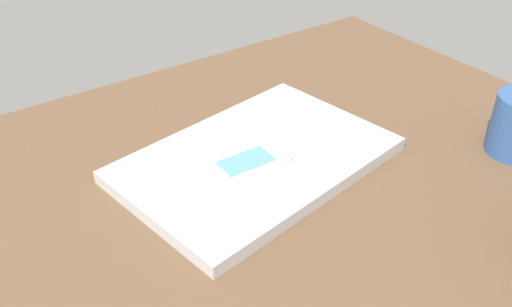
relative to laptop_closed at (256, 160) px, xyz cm
name	(u,v)px	position (x,y,z in cm)	size (l,w,h in cm)	color
desk_surface	(220,221)	(-9.34, -5.49, -2.43)	(120.00, 80.00, 3.00)	brown
laptop_closed	(256,160)	(0.00, 0.00, 0.00)	(35.99, 23.92, 1.87)	#B7BABC
cell_phone_on_laptop	(246,164)	(-2.76, -1.64, 1.41)	(11.49, 5.23, 1.03)	silver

